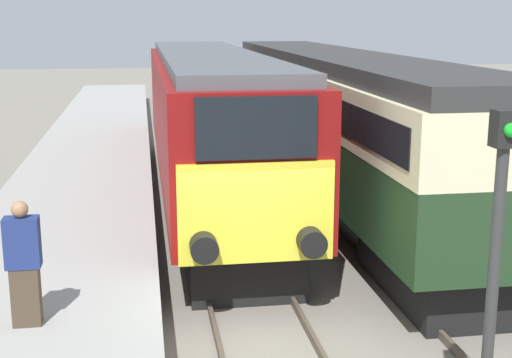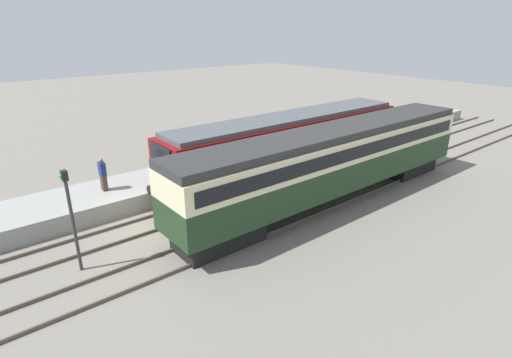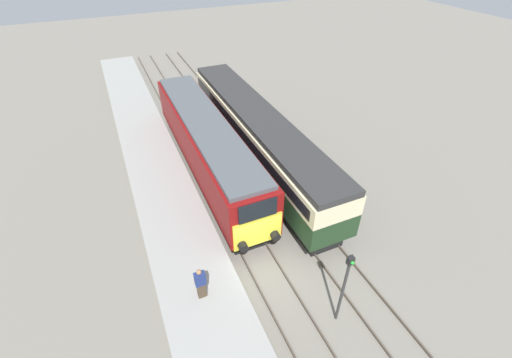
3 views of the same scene
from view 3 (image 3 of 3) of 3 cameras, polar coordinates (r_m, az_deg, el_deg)
name	(u,v)px [view 3 (image 3 of 3)]	position (r m, az deg, el deg)	size (l,w,h in m)	color
ground_plane	(264,268)	(17.28, 1.30, -14.55)	(120.00, 120.00, 0.00)	slate
platform_left	(161,185)	(22.00, -15.49, -0.94)	(3.50, 50.00, 0.89)	gray
rails_near_track	(228,204)	(20.43, -4.63, -4.24)	(1.51, 60.00, 0.14)	#4C4238
rails_far_track	(279,190)	(21.47, 3.91, -1.81)	(1.50, 60.00, 0.14)	#4C4238
locomotive	(207,144)	(21.96, -8.17, 5.75)	(2.70, 16.17, 3.94)	black
passenger_carriage	(257,133)	(22.72, 0.19, 7.73)	(2.75, 18.42, 3.89)	black
person_on_platform	(201,283)	(14.79, -9.22, -16.78)	(0.44, 0.26, 1.67)	#473828
signal_post	(344,285)	(14.21, 14.52, -16.68)	(0.24, 0.28, 3.96)	#333333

